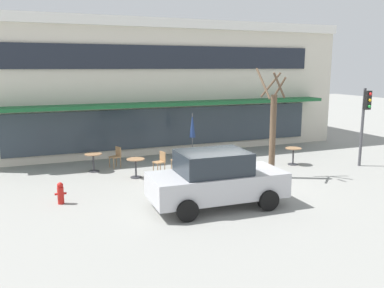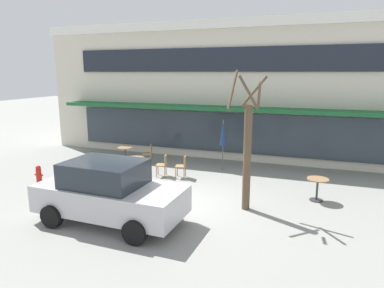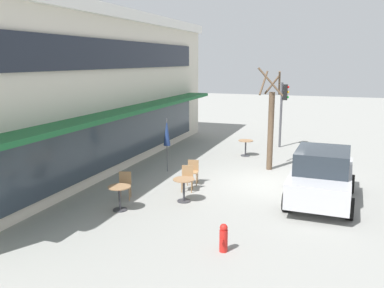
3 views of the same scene
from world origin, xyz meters
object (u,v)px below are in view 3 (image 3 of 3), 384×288
Objects in this scene: patio_umbrella_green_folded at (167,133)px; cafe_chair_1 at (193,170)px; street_tree at (271,125)px; parked_sedan at (322,176)px; cafe_chair_0 at (125,183)px; cafe_table_streetside at (120,194)px; fire_hydrant at (224,238)px; cafe_table_near_wall at (184,186)px; cafe_table_by_tree at (246,145)px; cafe_chair_2 at (187,176)px; traffic_light_pole at (283,104)px.

patio_umbrella_green_folded is 2.47× the size of cafe_chair_1.
parked_sedan is at bearing -147.17° from street_tree.
street_tree is at bearing -36.51° from cafe_chair_0.
cafe_table_streetside is at bearing 160.25° from cafe_chair_1.
fire_hydrant is (-6.16, -4.10, -1.27)m from patio_umbrella_green_folded.
cafe_table_streetside is (-1.40, 1.57, 0.00)m from cafe_table_near_wall.
cafe_chair_0 is at bearing 161.66° from cafe_table_by_tree.
patio_umbrella_green_folded reaches higher than cafe_table_by_tree.
cafe_table_by_tree is 10.15m from fire_hydrant.
parked_sedan is (2.89, -5.76, 0.36)m from cafe_table_streetside.
parked_sedan is 6.04× the size of fire_hydrant.
cafe_chair_2 is 4.77m from fire_hydrant.
cafe_table_streetside is 2.81m from cafe_chair_2.
patio_umbrella_green_folded reaches higher than cafe_chair_2.
street_tree is at bearing -29.16° from cafe_table_streetside.
cafe_table_streetside is 0.18× the size of street_tree.
traffic_light_pole is at bearing 1.33° from fire_hydrant.
cafe_chair_1 is (1.92, 0.37, 0.01)m from cafe_table_near_wall.
cafe_table_by_tree is 4.69m from patio_umbrella_green_folded.
patio_umbrella_green_folded is at bearing 51.37° from cafe_chair_1.
traffic_light_pole is at bearing -14.21° from cafe_chair_2.
fire_hydrant is at bearing -152.73° from cafe_chair_1.
cafe_chair_1 is 4.05m from street_tree.
street_tree is at bearing -30.57° from cafe_chair_2.
cafe_table_streetside is at bearing 131.74° from cafe_table_near_wall.
cafe_table_by_tree reaches higher than fire_hydrant.
parked_sedan is 8.57m from traffic_light_pole.
cafe_chair_1 is 5.52m from fire_hydrant.
patio_umbrella_green_folded is 2.29m from cafe_chair_1.
cafe_chair_1 is at bearing 5.72° from cafe_chair_2.
cafe_table_by_tree is at bearing 35.10° from street_tree.
cafe_chair_1 is (-5.10, 0.87, 0.01)m from cafe_table_by_tree.
cafe_chair_0 is at bearing 57.47° from fire_hydrant.
patio_umbrella_green_folded is at bearing 31.48° from cafe_table_near_wall.
cafe_table_near_wall is 9.96m from traffic_light_pole.
cafe_chair_1 is 8.21m from traffic_light_pole.
fire_hydrant is (-4.47, 2.03, -0.53)m from parked_sedan.
cafe_chair_1 is at bearing 170.33° from cafe_table_by_tree.
cafe_table_streetside is 4.72m from patio_umbrella_green_folded.
cafe_chair_1 is 0.21× the size of street_tree.
cafe_chair_2 is (1.47, -1.66, 0.00)m from cafe_chair_0.
cafe_table_by_tree is at bearing -4.03° from cafe_table_near_wall.
cafe_chair_1 is at bearing -34.64° from cafe_chair_0.
cafe_chair_2 is at bearing 172.41° from cafe_table_by_tree.
cafe_chair_0 is at bearing 145.36° from cafe_chair_1.
cafe_table_near_wall is at bearing 158.27° from street_tree.
cafe_table_near_wall is 1.00× the size of cafe_table_streetside.
cafe_chair_1 reaches higher than cafe_table_streetside.
cafe_table_streetside is at bearing 66.92° from fire_hydrant.
street_tree is at bearing 1.36° from fire_hydrant.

